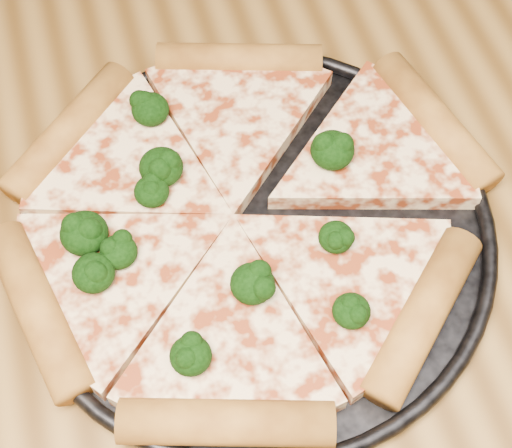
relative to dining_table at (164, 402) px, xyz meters
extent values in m
cube|color=brown|center=(0.00, 0.00, 0.07)|extent=(1.20, 0.90, 0.04)
cube|color=brown|center=(0.54, 0.39, -0.30)|extent=(0.06, 0.06, 0.71)
cylinder|color=black|center=(0.09, 0.07, 0.09)|extent=(0.32, 0.32, 0.01)
torus|color=black|center=(0.09, 0.07, 0.10)|extent=(0.33, 0.33, 0.01)
cylinder|color=#B6792D|center=(0.24, 0.12, 0.11)|extent=(0.06, 0.13, 0.03)
cylinder|color=#B6792D|center=(0.12, 0.21, 0.11)|extent=(0.13, 0.06, 0.03)
cylinder|color=#B6792D|center=(-0.02, 0.18, 0.11)|extent=(0.11, 0.11, 0.03)
cylinder|color=#B6792D|center=(-0.06, 0.05, 0.11)|extent=(0.06, 0.13, 0.03)
cylinder|color=#B6792D|center=(0.04, -0.06, 0.11)|extent=(0.13, 0.06, 0.03)
cylinder|color=#B6792D|center=(0.18, -0.03, 0.11)|extent=(0.11, 0.11, 0.03)
ellipsoid|color=black|center=(0.04, 0.18, 0.12)|extent=(0.03, 0.03, 0.02)
ellipsoid|color=black|center=(0.04, 0.12, 0.12)|extent=(0.03, 0.03, 0.02)
ellipsoid|color=black|center=(0.00, 0.07, 0.12)|extent=(0.02, 0.02, 0.02)
ellipsoid|color=black|center=(0.13, -0.01, 0.12)|extent=(0.02, 0.02, 0.02)
ellipsoid|color=black|center=(0.16, 0.10, 0.12)|extent=(0.03, 0.03, 0.02)
ellipsoid|color=black|center=(0.03, -0.02, 0.12)|extent=(0.03, 0.03, 0.02)
ellipsoid|color=black|center=(0.14, 0.04, 0.12)|extent=(0.02, 0.02, 0.02)
ellipsoid|color=black|center=(-0.02, 0.09, 0.12)|extent=(0.03, 0.03, 0.02)
ellipsoid|color=black|center=(0.07, 0.02, 0.12)|extent=(0.03, 0.03, 0.02)
ellipsoid|color=black|center=(-0.02, 0.06, 0.12)|extent=(0.03, 0.03, 0.02)
ellipsoid|color=black|center=(0.03, 0.11, 0.12)|extent=(0.02, 0.02, 0.02)
camera|label=1|loc=(0.02, -0.18, 0.56)|focal=53.49mm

